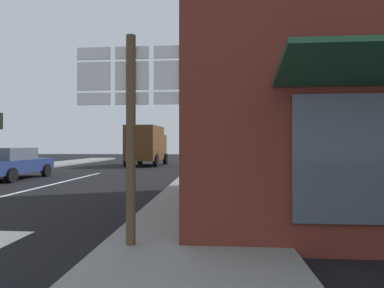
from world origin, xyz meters
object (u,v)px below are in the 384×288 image
object	(u,v)px
sedan_far	(12,163)
delivery_truck	(147,145)
route_sign_post	(131,117)
traffic_light_far_right	(198,131)

from	to	relation	value
sedan_far	delivery_truck	xyz separation A→B (m)	(4.10, 10.28, 0.89)
route_sign_post	traffic_light_far_right	world-z (taller)	traffic_light_far_right
sedan_far	route_sign_post	bearing A→B (deg)	-48.88
route_sign_post	traffic_light_far_right	distance (m)	19.88
sedan_far	traffic_light_far_right	world-z (taller)	traffic_light_far_right
route_sign_post	traffic_light_far_right	xyz separation A→B (m)	(-0.15, 19.86, 0.68)
delivery_truck	route_sign_post	distance (m)	20.15
sedan_far	route_sign_post	size ratio (longest dim) A/B	1.32
sedan_far	traffic_light_far_right	distance (m)	13.34
traffic_light_far_right	sedan_far	bearing A→B (deg)	-127.77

